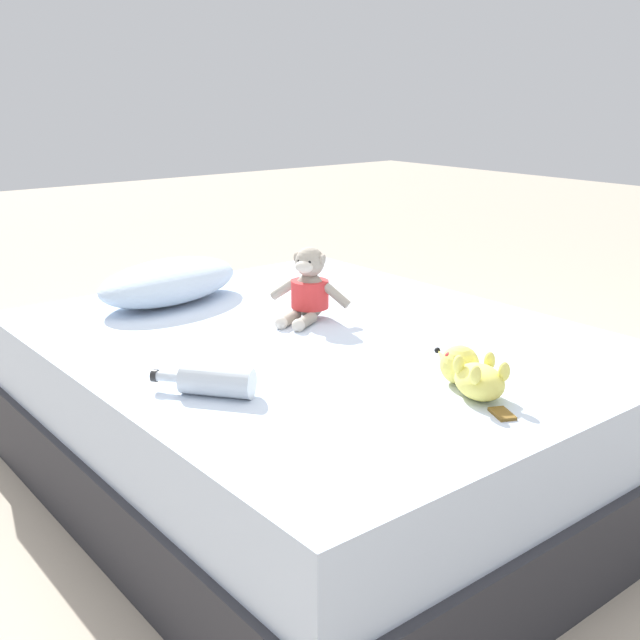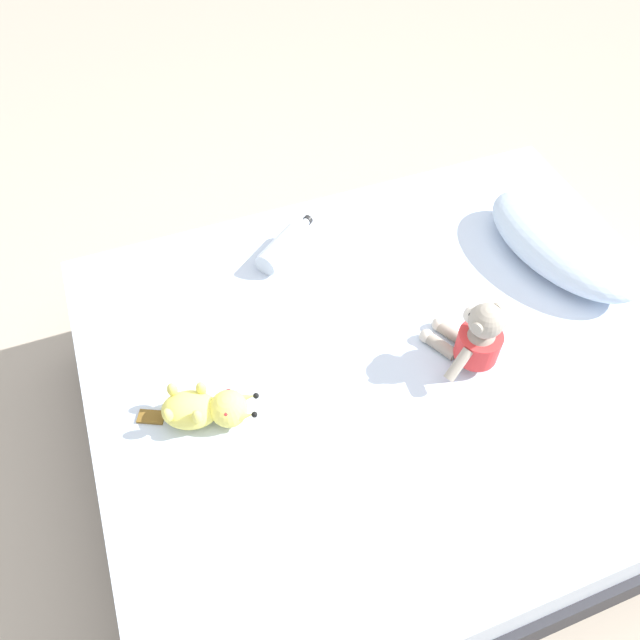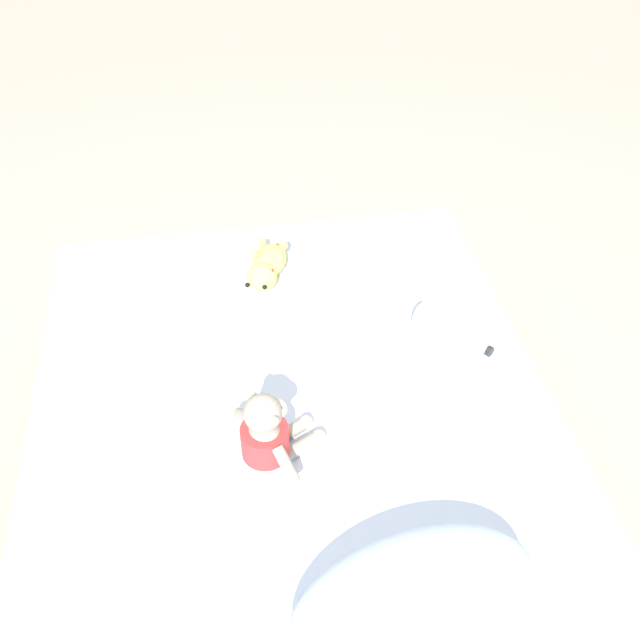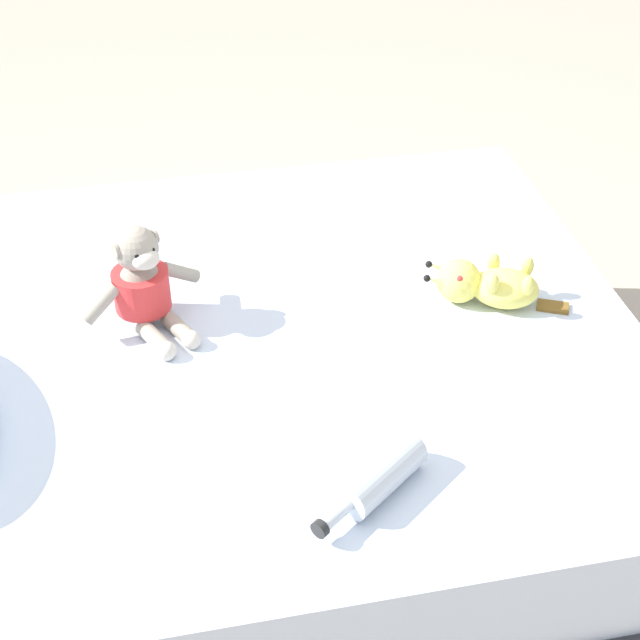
{
  "view_description": "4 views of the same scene",
  "coord_description": "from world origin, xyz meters",
  "px_view_note": "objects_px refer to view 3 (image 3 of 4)",
  "views": [
    {
      "loc": [
        -1.4,
        -1.74,
        1.22
      ],
      "look_at": [
        0.0,
        0.0,
        0.54
      ],
      "focal_mm": 43.62,
      "sensor_mm": 36.0,
      "label": 1
    },
    {
      "loc": [
        0.88,
        -0.59,
        1.94
      ],
      "look_at": [
        -0.15,
        -0.21,
        0.57
      ],
      "focal_mm": 34.65,
      "sensor_mm": 36.0,
      "label": 2
    },
    {
      "loc": [
        0.15,
        1.29,
        1.98
      ],
      "look_at": [
        -0.12,
        -0.25,
        0.58
      ],
      "focal_mm": 39.69,
      "sensor_mm": 36.0,
      "label": 3
    },
    {
      "loc": [
        -1.6,
        0.12,
        1.75
      ],
      "look_at": [
        -0.09,
        -0.19,
        0.57
      ],
      "focal_mm": 53.09,
      "sensor_mm": 36.0,
      "label": 4
    }
  ],
  "objects_px": {
    "bed": "(296,461)",
    "plush_yellow_creature": "(267,267)",
    "glass_bottle": "(445,327)",
    "pillow": "(414,600)",
    "plush_monkey": "(268,434)"
  },
  "relations": [
    {
      "from": "pillow",
      "to": "bed",
      "type": "bearing_deg",
      "value": -75.24
    },
    {
      "from": "bed",
      "to": "pillow",
      "type": "bearing_deg",
      "value": 104.76
    },
    {
      "from": "plush_monkey",
      "to": "pillow",
      "type": "bearing_deg",
      "value": 118.35
    },
    {
      "from": "glass_bottle",
      "to": "pillow",
      "type": "bearing_deg",
      "value": 68.48
    },
    {
      "from": "pillow",
      "to": "plush_yellow_creature",
      "type": "xyz_separation_m",
      "value": [
        0.17,
        -1.21,
        -0.03
      ]
    },
    {
      "from": "pillow",
      "to": "plush_monkey",
      "type": "height_order",
      "value": "plush_monkey"
    },
    {
      "from": "pillow",
      "to": "plush_yellow_creature",
      "type": "height_order",
      "value": "pillow"
    },
    {
      "from": "bed",
      "to": "plush_yellow_creature",
      "type": "relative_size",
      "value": 5.68
    },
    {
      "from": "glass_bottle",
      "to": "bed",
      "type": "bearing_deg",
      "value": 22.49
    },
    {
      "from": "bed",
      "to": "glass_bottle",
      "type": "bearing_deg",
      "value": -157.51
    },
    {
      "from": "plush_monkey",
      "to": "plush_yellow_creature",
      "type": "bearing_deg",
      "value": -95.86
    },
    {
      "from": "pillow",
      "to": "glass_bottle",
      "type": "distance_m",
      "value": 0.9
    },
    {
      "from": "plush_monkey",
      "to": "plush_yellow_creature",
      "type": "xyz_separation_m",
      "value": [
        -0.08,
        -0.75,
        -0.05
      ]
    },
    {
      "from": "bed",
      "to": "plush_yellow_creature",
      "type": "bearing_deg",
      "value": -89.15
    },
    {
      "from": "pillow",
      "to": "plush_monkey",
      "type": "bearing_deg",
      "value": -61.65
    }
  ]
}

